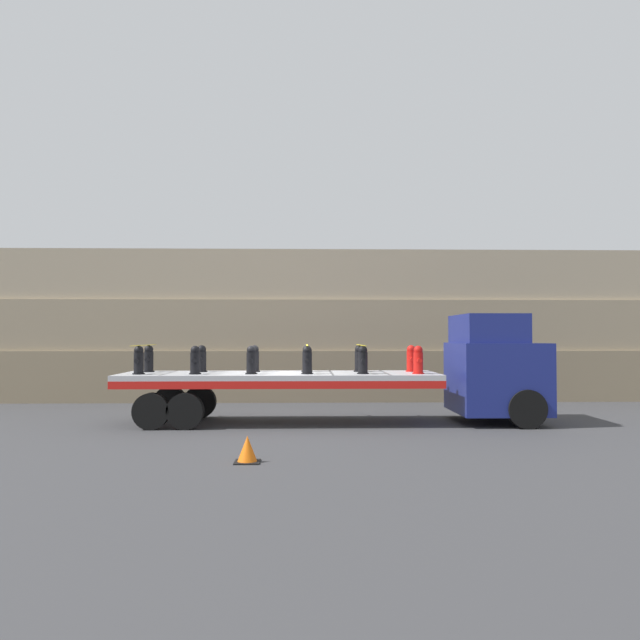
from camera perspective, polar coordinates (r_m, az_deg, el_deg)
The scene contains 20 objects.
ground_plane at distance 17.40m, azimuth -3.69°, elevation -9.38°, with size 120.00×120.00×0.00m, color #38383A.
rock_cliff at distance 24.12m, azimuth -3.07°, elevation -0.54°, with size 60.00×3.30×5.59m.
truck_cab at distance 18.09m, azimuth 15.97°, elevation -4.25°, with size 2.35×2.74×2.99m.
flatbed_trailer at distance 17.33m, azimuth -5.95°, elevation -5.78°, with size 8.66×2.55×1.38m.
fire_hydrant_black_near_0 at distance 17.26m, azimuth -16.25°, elevation -3.58°, with size 0.32×0.50×0.76m.
fire_hydrant_black_far_0 at distance 18.31m, azimuth -15.39°, elevation -3.47°, with size 0.32×0.50×0.76m.
fire_hydrant_black_near_1 at distance 16.95m, azimuth -11.35°, elevation -3.65°, with size 0.32×0.50×0.76m.
fire_hydrant_black_far_1 at distance 18.01m, azimuth -10.76°, elevation -3.53°, with size 0.32×0.50×0.76m.
fire_hydrant_black_near_2 at distance 16.76m, azimuth -6.30°, elevation -3.70°, with size 0.32×0.50×0.76m.
fire_hydrant_black_far_2 at distance 17.83m, azimuth -6.01°, elevation -3.57°, with size 0.32×0.50×0.76m.
fire_hydrant_black_near_3 at distance 16.70m, azimuth -1.18°, elevation -3.71°, with size 0.32×0.50×0.76m.
fire_hydrant_black_far_3 at distance 17.78m, azimuth -1.20°, elevation -3.58°, with size 0.32×0.50×0.76m.
fire_hydrant_black_near_4 at distance 16.78m, azimuth 3.94°, elevation -3.70°, with size 0.32×0.50×0.76m.
fire_hydrant_black_far_4 at distance 17.85m, azimuth 3.60°, elevation -3.57°, with size 0.32×0.50×0.76m.
fire_hydrant_red_near_5 at distance 16.99m, azimuth 8.96°, elevation -3.66°, with size 0.32×0.50×0.76m.
fire_hydrant_red_far_5 at distance 18.05m, azimuth 8.34°, elevation -3.53°, with size 0.32×0.50×0.76m.
cargo_strap_rear at distance 17.78m, azimuth -15.79°, elevation -2.23°, with size 0.05×2.65×0.01m.
cargo_strap_middle at distance 17.23m, azimuth -1.19°, elevation -2.32°, with size 0.05×2.65×0.01m.
cargo_strap_front at distance 17.30m, azimuth 3.76°, elevation -2.31°, with size 0.05×2.65×0.01m.
traffic_cone at distance 12.10m, azimuth -6.66°, elevation -11.69°, with size 0.48×0.48×0.50m.
Camera 1 is at (0.64, -17.23, 2.38)m, focal length 35.00 mm.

